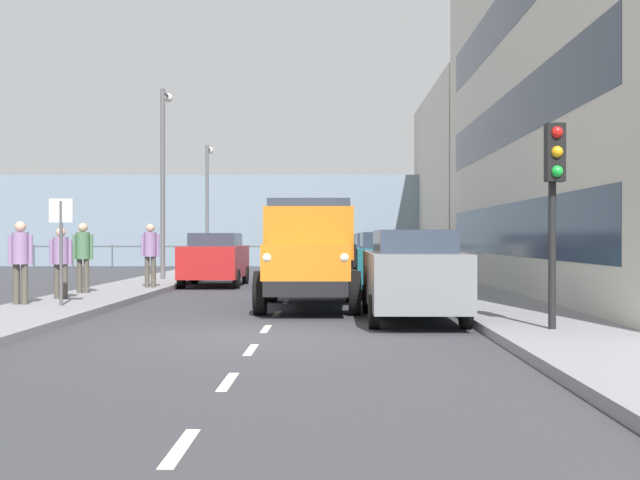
% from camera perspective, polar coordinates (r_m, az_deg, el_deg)
% --- Properties ---
extents(ground_plane, '(80.00, 80.00, 0.00)m').
position_cam_1_polar(ground_plane, '(20.79, -2.27, -4.18)').
color(ground_plane, '#38383D').
extents(sidewalk_left, '(2.29, 38.24, 0.15)m').
position_cam_1_polar(sidewalk_left, '(21.07, 10.78, -3.92)').
color(sidewalk_left, gray).
rests_on(sidewalk_left, ground_plane).
extents(sidewalk_right, '(2.29, 38.24, 0.15)m').
position_cam_1_polar(sidewalk_right, '(21.58, -15.01, -3.82)').
color(sidewalk_right, gray).
rests_on(sidewalk_right, ground_plane).
extents(road_centreline_markings, '(0.12, 33.42, 0.01)m').
position_cam_1_polar(road_centreline_markings, '(19.33, -2.51, -4.50)').
color(road_centreline_markings, silver).
rests_on(road_centreline_markings, ground_plane).
extents(building_far_block, '(7.91, 13.37, 8.71)m').
position_cam_1_polar(building_far_block, '(39.44, 13.68, 4.23)').
color(building_far_block, beige).
rests_on(building_far_block, ground_plane).
extents(sea_horizon, '(80.00, 0.80, 5.00)m').
position_cam_1_polar(sea_horizon, '(42.84, -0.64, 1.43)').
color(sea_horizon, gray).
rests_on(sea_horizon, ground_plane).
extents(seawall_railing, '(28.08, 0.08, 1.20)m').
position_cam_1_polar(seawall_railing, '(39.24, -0.78, -0.78)').
color(seawall_railing, '#4C5156').
rests_on(seawall_railing, ground_plane).
extents(truck_vintage_orange, '(2.17, 5.64, 2.43)m').
position_cam_1_polar(truck_vintage_orange, '(17.15, -0.79, -1.16)').
color(truck_vintage_orange, black).
rests_on(truck_vintage_orange, ground_plane).
extents(car_grey_kerbside_near, '(1.77, 4.48, 1.72)m').
position_cam_1_polar(car_grey_kerbside_near, '(14.92, 6.74, -2.46)').
color(car_grey_kerbside_near, slate).
rests_on(car_grey_kerbside_near, ground_plane).
extents(car_teal_kerbside_1, '(1.89, 3.89, 1.72)m').
position_cam_1_polar(car_teal_kerbside_1, '(20.95, 5.05, -1.69)').
color(car_teal_kerbside_1, '#1E6670').
rests_on(car_teal_kerbside_1, ground_plane).
extents(car_navy_kerbside_2, '(1.83, 4.54, 1.72)m').
position_cam_1_polar(car_navy_kerbside_2, '(26.16, 4.22, -1.31)').
color(car_navy_kerbside_2, navy).
rests_on(car_navy_kerbside_2, ground_plane).
extents(car_white_kerbside_3, '(1.86, 3.98, 1.72)m').
position_cam_1_polar(car_white_kerbside_3, '(32.29, 3.58, -1.03)').
color(car_white_kerbside_3, white).
rests_on(car_white_kerbside_3, ground_plane).
extents(car_red_oppositeside_0, '(1.89, 3.98, 1.72)m').
position_cam_1_polar(car_red_oppositeside_0, '(25.51, -7.69, -1.35)').
color(car_red_oppositeside_0, '#B21E1E').
rests_on(car_red_oppositeside_0, ground_plane).
extents(pedestrian_with_bag, '(0.53, 0.34, 1.78)m').
position_cam_1_polar(pedestrian_with_bag, '(17.83, -21.10, -1.05)').
color(pedestrian_with_bag, '#4C473D').
rests_on(pedestrian_with_bag, sidewalk_right).
extents(pedestrian_couple_b, '(0.53, 0.34, 1.66)m').
position_cam_1_polar(pedestrian_couple_b, '(19.14, -18.46, -1.19)').
color(pedestrian_couple_b, '#4C473D').
rests_on(pedestrian_couple_b, sidewalk_right).
extents(pedestrian_near_railing, '(0.53, 0.34, 1.80)m').
position_cam_1_polar(pedestrian_near_railing, '(20.94, -16.98, -0.81)').
color(pedestrian_near_railing, '#4C473D').
rests_on(pedestrian_near_railing, sidewalk_right).
extents(pedestrian_in_dark_coat, '(0.53, 0.34, 1.82)m').
position_cam_1_polar(pedestrian_in_dark_coat, '(22.79, -12.33, -0.70)').
color(pedestrian_in_dark_coat, '#4C473D').
rests_on(pedestrian_in_dark_coat, sidewalk_right).
extents(traffic_light_near, '(0.28, 0.41, 3.20)m').
position_cam_1_polar(traffic_light_near, '(12.65, 16.78, 4.21)').
color(traffic_light_near, black).
rests_on(traffic_light_near, sidewalk_left).
extents(lamp_post_promenade, '(0.32, 1.14, 6.55)m').
position_cam_1_polar(lamp_post_promenade, '(27.53, -11.38, 5.32)').
color(lamp_post_promenade, '#59595B').
rests_on(lamp_post_promenade, sidewalk_right).
extents(lamp_post_far, '(0.32, 1.14, 5.86)m').
position_cam_1_polar(lamp_post_far, '(37.90, -8.23, 3.37)').
color(lamp_post_far, '#59595B').
rests_on(lamp_post_far, sidewalk_right).
extents(street_sign, '(0.50, 0.07, 2.25)m').
position_cam_1_polar(street_sign, '(17.22, -18.44, 0.51)').
color(street_sign, '#4C4C4C').
rests_on(street_sign, sidewalk_right).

